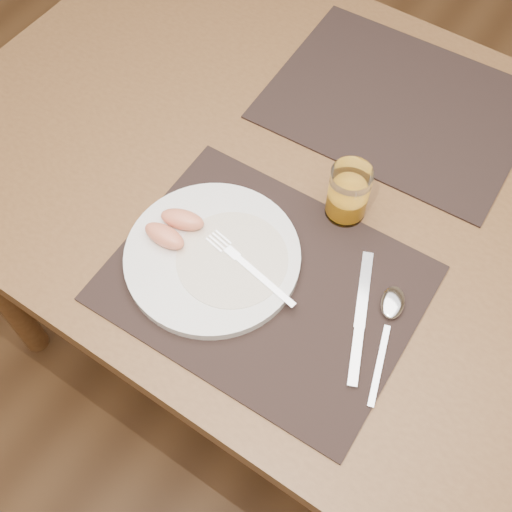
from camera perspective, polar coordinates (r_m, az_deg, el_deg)
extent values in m
plane|color=brown|center=(1.73, 4.41, -8.80)|extent=(5.00, 5.00, 0.00)
cube|color=brown|center=(1.09, 6.96, 5.63)|extent=(1.40, 0.90, 0.04)
cylinder|color=brown|center=(1.81, -5.77, 15.31)|extent=(0.06, 0.06, 0.71)
cube|color=black|center=(0.97, 0.78, -2.42)|extent=(0.46, 0.36, 0.00)
cube|color=black|center=(1.21, 12.54, 13.06)|extent=(0.46, 0.37, 0.00)
cylinder|color=white|center=(0.98, -3.89, -0.06)|extent=(0.27, 0.27, 0.02)
cylinder|color=white|center=(0.97, -2.14, -0.23)|extent=(0.17, 0.17, 0.00)
cube|color=silver|center=(0.95, 0.85, -2.29)|extent=(0.11, 0.03, 0.00)
cube|color=silver|center=(0.97, -2.12, 0.26)|extent=(0.03, 0.02, 0.00)
cube|color=silver|center=(0.98, -3.34, 1.31)|extent=(0.04, 0.03, 0.00)
cube|color=silver|center=(0.97, 9.56, -2.94)|extent=(0.07, 0.13, 0.00)
cube|color=silver|center=(0.92, 8.84, -8.83)|extent=(0.05, 0.09, 0.01)
cube|color=silver|center=(0.93, 10.89, -9.51)|extent=(0.05, 0.12, 0.00)
ellipsoid|color=silver|center=(0.97, 12.05, -4.06)|extent=(0.05, 0.06, 0.01)
cylinder|color=white|center=(1.01, 8.22, 5.59)|extent=(0.06, 0.06, 0.10)
cylinder|color=orange|center=(1.03, 8.04, 4.76)|extent=(0.06, 0.06, 0.04)
ellipsoid|color=#E8865E|center=(0.98, -8.14, 1.79)|extent=(0.07, 0.04, 0.03)
ellipsoid|color=#E8865E|center=(1.00, -6.56, 3.24)|extent=(0.08, 0.05, 0.03)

